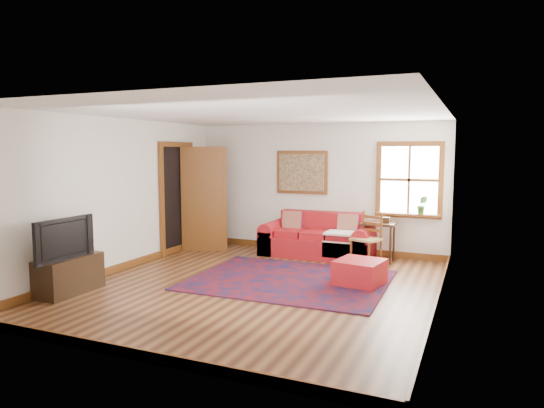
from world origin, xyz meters
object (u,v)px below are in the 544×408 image
at_px(red_ottoman, 360,272).
at_px(ladder_back_chair, 368,237).
at_px(red_leather_sofa, 318,242).
at_px(side_table, 379,229).
at_px(media_cabinet, 69,275).

xyz_separation_m(red_ottoman, ladder_back_chair, (-0.15, 1.27, 0.31)).
height_order(red_leather_sofa, side_table, red_leather_sofa).
bearing_deg(red_ottoman, media_cabinet, -141.58).
height_order(red_leather_sofa, red_ottoman, red_leather_sofa).
bearing_deg(ladder_back_chair, side_table, 73.25).
xyz_separation_m(red_leather_sofa, media_cabinet, (-2.44, -3.67, -0.01)).
distance_m(side_table, ladder_back_chair, 0.39).
distance_m(red_leather_sofa, side_table, 1.18).
relative_size(red_ottoman, ladder_back_chair, 0.70).
height_order(red_ottoman, ladder_back_chair, ladder_back_chair).
distance_m(side_table, media_cabinet, 5.12).
bearing_deg(red_leather_sofa, media_cabinet, -123.59).
height_order(ladder_back_chair, media_cabinet, ladder_back_chair).
bearing_deg(side_table, red_leather_sofa, 178.79).
bearing_deg(red_ottoman, ladder_back_chair, 106.28).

